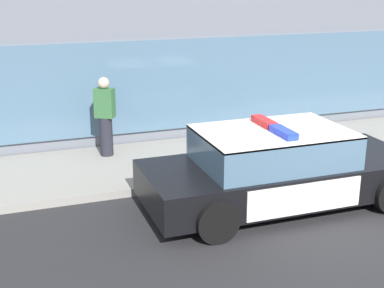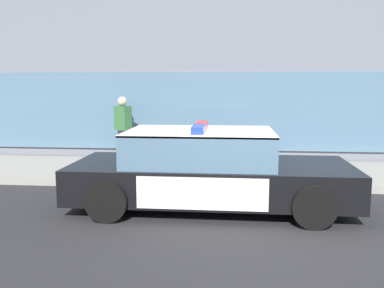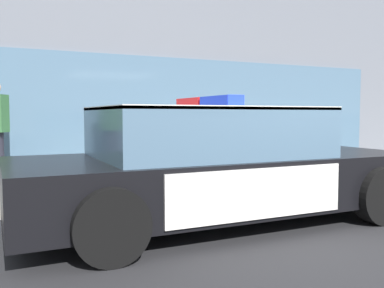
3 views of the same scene
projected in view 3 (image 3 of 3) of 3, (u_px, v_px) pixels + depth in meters
name	position (u px, v px, depth m)	size (l,w,h in m)	color
ground	(319.00, 227.00, 4.86)	(48.00, 48.00, 0.00)	#262628
sidewalk	(194.00, 180.00, 7.84)	(48.00, 2.77, 0.15)	gray
storefront_building	(153.00, 27.00, 13.96)	(22.48, 9.98, 8.39)	slate
police_cruiser	(216.00, 165.00, 5.10)	(4.87, 2.15, 1.49)	black
fire_hydrant	(108.00, 166.00, 6.45)	(0.34, 0.39, 0.73)	#4C994C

